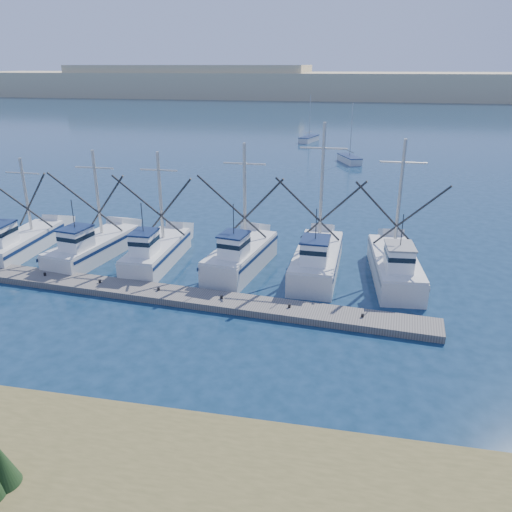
# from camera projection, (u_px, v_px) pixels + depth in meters

# --- Properties ---
(ground) EXTENTS (500.00, 500.00, 0.00)m
(ground) POSITION_uv_depth(u_px,v_px,m) (281.00, 378.00, 22.17)
(ground) COLOR #0C2338
(ground) RESTS_ON ground
(floating_dock) EXTENTS (30.39, 4.64, 0.40)m
(floating_dock) POSITION_uv_depth(u_px,v_px,m) (174.00, 295.00, 29.59)
(floating_dock) COLOR slate
(floating_dock) RESTS_ON ground
(dune_ridge) EXTENTS (360.00, 60.00, 10.00)m
(dune_ridge) POSITION_uv_depth(u_px,v_px,m) (355.00, 85.00, 212.66)
(dune_ridge) COLOR tan
(dune_ridge) RESTS_ON ground
(trawler_fleet) EXTENTS (29.59, 8.75, 9.65)m
(trawler_fleet) POSITION_uv_depth(u_px,v_px,m) (212.00, 255.00, 33.81)
(trawler_fleet) COLOR silver
(trawler_fleet) RESTS_ON ground
(sailboat_near) EXTENTS (3.65, 5.57, 8.10)m
(sailboat_near) POSITION_uv_depth(u_px,v_px,m) (349.00, 159.00, 70.62)
(sailboat_near) COLOR silver
(sailboat_near) RESTS_ON ground
(sailboat_far) EXTENTS (3.27, 6.12, 8.10)m
(sailboat_far) POSITION_uv_depth(u_px,v_px,m) (309.00, 139.00, 90.08)
(sailboat_far) COLOR silver
(sailboat_far) RESTS_ON ground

